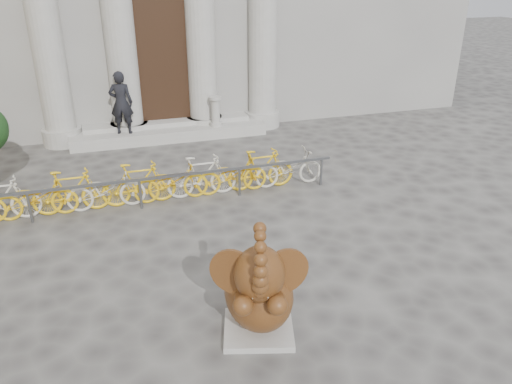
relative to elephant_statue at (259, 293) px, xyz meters
name	(u,v)px	position (x,y,z in m)	size (l,w,h in m)	color
ground	(263,323)	(0.14, 0.22, -0.74)	(80.00, 80.00, 0.00)	#474442
entrance_steps	(170,133)	(0.14, 9.62, -0.56)	(6.00, 1.20, 0.36)	#A8A59E
elephant_statue	(259,293)	(0.00, 0.00, 0.00)	(1.33, 1.60, 2.03)	#A8A59E
bike_rack	(139,184)	(-1.23, 5.04, -0.24)	(9.16, 0.53, 1.00)	slate
pedestrian	(121,103)	(-1.25, 9.43, 0.55)	(0.68, 0.45, 1.86)	black
balustrade_post	(216,112)	(1.56, 9.32, 0.05)	(0.38, 0.38, 0.94)	#A8A59E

